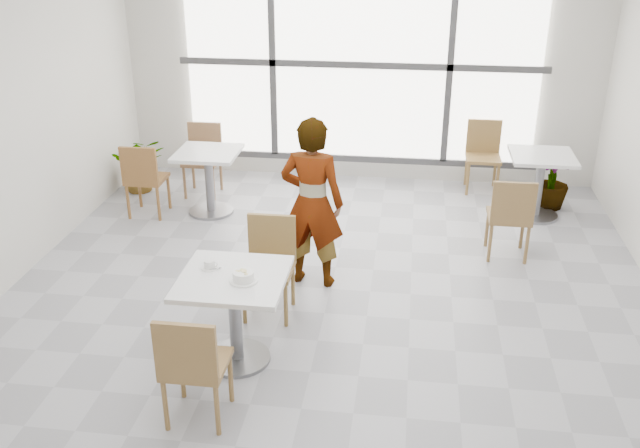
# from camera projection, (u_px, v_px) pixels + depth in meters

# --- Properties ---
(floor) EXTENTS (7.00, 7.00, 0.00)m
(floor) POSITION_uv_depth(u_px,v_px,m) (325.00, 313.00, 6.20)
(floor) COLOR #9E9EA5
(floor) RESTS_ON ground
(wall_back) EXTENTS (6.00, 0.00, 6.00)m
(wall_back) POSITION_uv_depth(u_px,v_px,m) (361.00, 64.00, 8.75)
(wall_back) COLOR silver
(wall_back) RESTS_ON ground
(window) EXTENTS (4.60, 0.07, 2.52)m
(window) POSITION_uv_depth(u_px,v_px,m) (360.00, 65.00, 8.69)
(window) COLOR white
(window) RESTS_ON ground
(main_table) EXTENTS (0.80, 0.80, 0.75)m
(main_table) POSITION_uv_depth(u_px,v_px,m) (234.00, 302.00, 5.35)
(main_table) COLOR white
(main_table) RESTS_ON ground
(chair_near) EXTENTS (0.42, 0.42, 0.87)m
(chair_near) POSITION_uv_depth(u_px,v_px,m) (192.00, 363.00, 4.68)
(chair_near) COLOR olive
(chair_near) RESTS_ON ground
(chair_far) EXTENTS (0.42, 0.42, 0.87)m
(chair_far) POSITION_uv_depth(u_px,v_px,m) (270.00, 259.00, 6.07)
(chair_far) COLOR olive
(chair_far) RESTS_ON ground
(oatmeal_bowl) EXTENTS (0.21, 0.21, 0.09)m
(oatmeal_bowl) POSITION_uv_depth(u_px,v_px,m) (244.00, 276.00, 5.17)
(oatmeal_bowl) COLOR white
(oatmeal_bowl) RESTS_ON main_table
(coffee_cup) EXTENTS (0.16, 0.13, 0.07)m
(coffee_cup) POSITION_uv_depth(u_px,v_px,m) (210.00, 265.00, 5.36)
(coffee_cup) COLOR white
(coffee_cup) RESTS_ON main_table
(person) EXTENTS (0.64, 0.46, 1.62)m
(person) POSITION_uv_depth(u_px,v_px,m) (312.00, 203.00, 6.40)
(person) COLOR black
(person) RESTS_ON ground
(bg_table_left) EXTENTS (0.70, 0.70, 0.75)m
(bg_table_left) POSITION_uv_depth(u_px,v_px,m) (209.00, 173.00, 8.06)
(bg_table_left) COLOR white
(bg_table_left) RESTS_ON ground
(bg_table_right) EXTENTS (0.70, 0.70, 0.75)m
(bg_table_right) POSITION_uv_depth(u_px,v_px,m) (540.00, 177.00, 7.96)
(bg_table_right) COLOR white
(bg_table_right) RESTS_ON ground
(bg_chair_left_near) EXTENTS (0.42, 0.42, 0.87)m
(bg_chair_left_near) POSITION_uv_depth(u_px,v_px,m) (144.00, 176.00, 7.95)
(bg_chair_left_near) COLOR brown
(bg_chair_left_near) RESTS_ON ground
(bg_chair_left_far) EXTENTS (0.42, 0.42, 0.87)m
(bg_chair_left_far) POSITION_uv_depth(u_px,v_px,m) (203.00, 154.00, 8.66)
(bg_chair_left_far) COLOR #966C47
(bg_chair_left_far) RESTS_ON ground
(bg_chair_right_near) EXTENTS (0.42, 0.42, 0.87)m
(bg_chair_right_near) POSITION_uv_depth(u_px,v_px,m) (511.00, 213.00, 6.97)
(bg_chair_right_near) COLOR olive
(bg_chair_right_near) RESTS_ON ground
(bg_chair_right_far) EXTENTS (0.42, 0.42, 0.87)m
(bg_chair_right_far) POSITION_uv_depth(u_px,v_px,m) (483.00, 151.00, 8.77)
(bg_chair_right_far) COLOR olive
(bg_chair_right_far) RESTS_ON ground
(plant_left) EXTENTS (0.79, 0.74, 0.71)m
(plant_left) POSITION_uv_depth(u_px,v_px,m) (140.00, 164.00, 8.76)
(plant_left) COLOR #41703A
(plant_left) RESTS_ON ground
(plant_right) EXTENTS (0.51, 0.51, 0.71)m
(plant_right) POSITION_uv_depth(u_px,v_px,m) (552.00, 179.00, 8.25)
(plant_right) COLOR #508D4E
(plant_right) RESTS_ON ground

